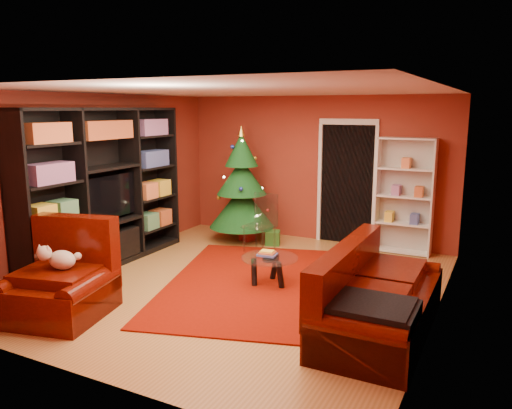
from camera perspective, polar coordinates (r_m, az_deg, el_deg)
The scene contains 17 objects.
floor at distance 6.95m, azimuth -1.52°, elevation -9.30°, with size 5.00×5.50×0.05m, color #A06932.
ceiling at distance 6.52m, azimuth -1.65°, elevation 13.11°, with size 5.00×5.50×0.05m, color silver.
wall_back at distance 9.11m, azimuth 6.84°, elevation 4.08°, with size 5.00×0.05×2.60m, color maroon.
wall_left at distance 8.11m, azimuth -17.45°, elevation 2.80°, with size 0.05×5.50×2.60m, color maroon.
wall_right at distance 5.85m, azimuth 20.68°, elevation -0.41°, with size 0.05×5.50×2.60m, color maroon.
doorway at distance 8.92m, azimuth 10.32°, elevation 2.20°, with size 1.06×0.60×2.16m, color black, non-canonical shape.
rug at distance 6.91m, azimuth 2.60°, elevation -9.10°, with size 2.98×3.48×0.02m, color #791003.
media_unit at distance 7.84m, azimuth -16.90°, elevation 1.79°, with size 0.48×3.12×2.39m, color black, non-canonical shape.
christmas_tree at distance 8.96m, azimuth -1.65°, elevation 2.20°, with size 1.18×1.18×2.09m, color #0E3E16, non-canonical shape.
gift_box_green at distance 8.85m, azimuth 1.92°, elevation -3.82°, with size 0.25×0.25×0.25m, color #23621E.
gift_box_red at distance 9.12m, azimuth -1.02°, elevation -3.47°, with size 0.22×0.22×0.22m, color maroon.
white_bookshelf at distance 8.54m, azimuth 16.61°, elevation 0.89°, with size 0.91×0.33×1.96m, color white, non-canonical shape.
armchair at distance 6.22m, azimuth -21.78°, elevation -7.93°, with size 1.15×1.15×0.90m, color #3E0902, non-canonical shape.
dog at distance 6.17m, azimuth -21.27°, elevation -5.92°, with size 0.40×0.30×0.29m, color beige, non-canonical shape.
sofa at distance 5.58m, azimuth 14.15°, elevation -9.42°, with size 2.19×0.99×0.94m, color #3E0902, non-canonical shape.
coffee_table at distance 6.85m, azimuth 1.56°, elevation -7.57°, with size 0.78×0.78×0.49m, color gray, non-canonical shape.
acrylic_chair at distance 8.32m, azimuth 0.39°, elevation -2.51°, with size 0.45×0.49×0.88m, color #66605B, non-canonical shape.
Camera 1 is at (3.13, -5.71, 2.38)m, focal length 35.00 mm.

